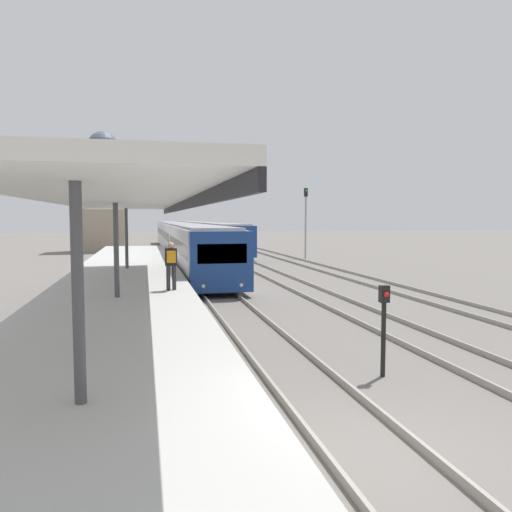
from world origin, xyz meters
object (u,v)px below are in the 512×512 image
train_near (180,237)px  signal_post_near (384,321)px  train_far (197,231)px  person_on_platform (171,262)px  signal_mast_far (306,215)px

train_near → signal_post_near: size_ratio=25.82×
train_far → signal_post_near: size_ratio=33.60×
person_on_platform → train_far: train_far is taller
train_near → signal_post_near: 35.95m
train_near → signal_post_near: train_near is taller
person_on_platform → train_near: 28.18m
train_near → signal_mast_far: bearing=-29.7°
train_near → train_far: 25.65m
person_on_platform → signal_post_near: 8.80m
signal_post_near → train_near: bearing=92.8°
train_near → signal_mast_far: (10.02, -5.72, 1.98)m
person_on_platform → signal_post_near: bearing=-62.8°
train_near → signal_mast_far: size_ratio=8.60×
train_far → train_near: bearing=-99.4°
person_on_platform → signal_mast_far: bearing=61.3°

